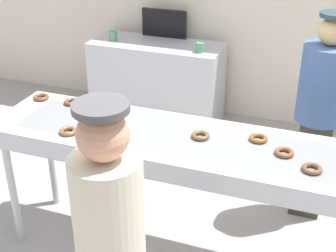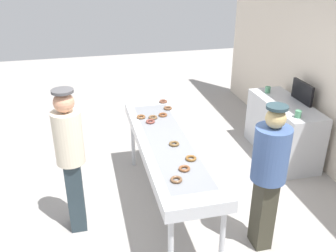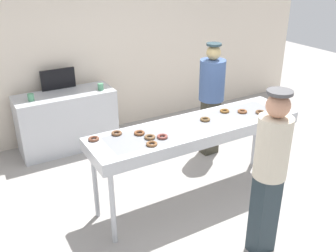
# 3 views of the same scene
# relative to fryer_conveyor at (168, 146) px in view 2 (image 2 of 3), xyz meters

# --- Properties ---
(ground_plane) EXTENTS (16.00, 16.00, 0.00)m
(ground_plane) POSITION_rel_fryer_conveyor_xyz_m (0.00, 0.00, -0.92)
(ground_plane) COLOR #9E9993
(fryer_conveyor) EXTENTS (2.57, 0.67, 1.00)m
(fryer_conveyor) POSITION_rel_fryer_conveyor_xyz_m (0.00, 0.00, 0.00)
(fryer_conveyor) COLOR #B7BABF
(fryer_conveyor) RESTS_ON ground
(chocolate_donut_0) EXTENTS (0.16, 0.16, 0.03)m
(chocolate_donut_0) POSITION_rel_fryer_conveyor_xyz_m (0.50, 0.13, 0.09)
(chocolate_donut_0) COLOR brown
(chocolate_donut_0) RESTS_ON fryer_conveyor
(chocolate_donut_1) EXTENTS (0.16, 0.16, 0.03)m
(chocolate_donut_1) POSITION_rel_fryer_conveyor_xyz_m (-1.17, 0.21, 0.09)
(chocolate_donut_1) COLOR brown
(chocolate_donut_1) RESTS_ON fryer_conveyor
(chocolate_donut_2) EXTENTS (0.16, 0.16, 0.03)m
(chocolate_donut_2) POSITION_rel_fryer_conveyor_xyz_m (0.14, 0.04, 0.09)
(chocolate_donut_2) COLOR brown
(chocolate_donut_2) RESTS_ON fryer_conveyor
(chocolate_donut_3) EXTENTS (0.17, 0.17, 0.03)m
(chocolate_donut_3) POSITION_rel_fryer_conveyor_xyz_m (0.85, -0.12, 0.09)
(chocolate_donut_3) COLOR brown
(chocolate_donut_3) RESTS_ON fryer_conveyor
(chocolate_donut_4) EXTENTS (0.17, 0.17, 0.03)m
(chocolate_donut_4) POSITION_rel_fryer_conveyor_xyz_m (-0.90, 0.22, 0.09)
(chocolate_donut_4) COLOR brown
(chocolate_donut_4) RESTS_ON fryer_conveyor
(chocolate_donut_5) EXTENTS (0.16, 0.16, 0.03)m
(chocolate_donut_5) POSITION_rel_fryer_conveyor_xyz_m (0.68, 0.01, 0.09)
(chocolate_donut_5) COLOR brown
(chocolate_donut_5) RESTS_ON fryer_conveyor
(chocolate_donut_6) EXTENTS (0.13, 0.13, 0.03)m
(chocolate_donut_6) POSITION_rel_fryer_conveyor_xyz_m (-0.69, 0.10, 0.09)
(chocolate_donut_6) COLOR brown
(chocolate_donut_6) RESTS_ON fryer_conveyor
(chocolate_donut_7) EXTENTS (0.16, 0.16, 0.03)m
(chocolate_donut_7) POSITION_rel_fryer_conveyor_xyz_m (-0.52, -0.11, 0.09)
(chocolate_donut_7) COLOR brown
(chocolate_donut_7) RESTS_ON fryer_conveyor
(chocolate_donut_8) EXTENTS (0.14, 0.14, 0.03)m
(chocolate_donut_8) POSITION_rel_fryer_conveyor_xyz_m (-0.64, -0.05, 0.09)
(chocolate_donut_8) COLOR brown
(chocolate_donut_8) RESTS_ON fryer_conveyor
(chocolate_donut_9) EXTENTS (0.13, 0.13, 0.03)m
(chocolate_donut_9) POSITION_rel_fryer_conveyor_xyz_m (-0.69, -0.20, 0.09)
(chocolate_donut_9) COLOR brown
(chocolate_donut_9) RESTS_ON fryer_conveyor
(worker_baker) EXTENTS (0.36, 0.36, 1.68)m
(worker_baker) POSITION_rel_fryer_conveyor_xyz_m (0.84, 0.86, 0.05)
(worker_baker) COLOR #353327
(worker_baker) RESTS_ON ground
(customer_waiting) EXTENTS (0.31, 0.31, 1.73)m
(customer_waiting) POSITION_rel_fryer_conveyor_xyz_m (0.06, -1.11, 0.05)
(customer_waiting) COLOR #26333A
(customer_waiting) RESTS_ON ground
(prep_counter) EXTENTS (1.45, 0.59, 0.90)m
(prep_counter) POSITION_rel_fryer_conveyor_xyz_m (-0.96, 2.10, -0.47)
(prep_counter) COLOR #B7BABF
(prep_counter) RESTS_ON ground
(paper_cup_0) EXTENTS (0.09, 0.09, 0.10)m
(paper_cup_0) POSITION_rel_fryer_conveyor_xyz_m (-0.43, 1.96, 0.03)
(paper_cup_0) COLOR #4C8C66
(paper_cup_0) RESTS_ON prep_counter
(paper_cup_1) EXTENTS (0.09, 0.09, 0.10)m
(paper_cup_1) POSITION_rel_fryer_conveyor_xyz_m (-1.44, 2.02, 0.03)
(paper_cup_1) COLOR #4C8C66
(paper_cup_1) RESTS_ON prep_counter
(menu_display) EXTENTS (0.52, 0.04, 0.31)m
(menu_display) POSITION_rel_fryer_conveyor_xyz_m (-0.96, 2.34, 0.13)
(menu_display) COLOR black
(menu_display) RESTS_ON prep_counter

